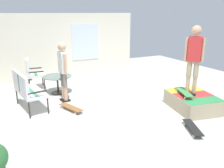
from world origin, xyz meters
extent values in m
cube|color=beige|center=(0.00, 0.00, -0.05)|extent=(12.00, 12.00, 0.10)
cube|color=silver|center=(3.80, 0.50, 1.23)|extent=(0.20, 6.00, 2.47)
cube|color=silver|center=(3.69, -0.40, 1.35)|extent=(0.03, 1.10, 1.40)
cube|color=tan|center=(-1.02, -1.67, 0.20)|extent=(1.50, 1.26, 0.40)
cube|color=#338C4C|center=(-1.45, -1.59, 0.41)|extent=(0.61, 1.05, 0.01)
cube|color=red|center=(-1.02, -1.67, 0.41)|extent=(0.61, 1.05, 0.01)
cube|color=yellow|center=(-0.58, -1.76, 0.41)|extent=(0.61, 1.05, 0.01)
cylinder|color=#B2B2B7|center=(-0.92, -1.19, 0.38)|extent=(1.26, 0.29, 0.05)
cube|color=tan|center=(-1.16, -2.42, 0.18)|extent=(1.38, 0.81, 0.34)
cylinder|color=#2D2823|center=(0.39, 1.86, 0.22)|extent=(0.04, 0.04, 0.44)
cylinder|color=#2D2823|center=(1.55, 2.03, 0.22)|extent=(0.04, 0.04, 0.44)
cylinder|color=#2D2823|center=(0.32, 2.32, 0.22)|extent=(0.04, 0.04, 0.44)
cylinder|color=#2D2823|center=(1.48, 2.50, 0.22)|extent=(0.04, 0.04, 0.44)
cube|color=silver|center=(0.93, 2.18, 0.48)|extent=(1.32, 0.73, 0.08)
cube|color=#338C66|center=(0.93, 2.18, 0.52)|extent=(1.21, 0.28, 0.00)
cube|color=silver|center=(0.90, 2.41, 0.77)|extent=(1.25, 0.27, 0.50)
cube|color=#338C66|center=(0.90, 2.41, 0.77)|extent=(0.11, 0.10, 0.46)
cube|color=#2D2823|center=(0.33, 2.09, 0.64)|extent=(0.11, 0.47, 0.04)
cube|color=#2D2823|center=(1.53, 2.27, 0.64)|extent=(0.11, 0.47, 0.04)
cylinder|color=#2D2823|center=(2.43, 1.55, 0.22)|extent=(0.04, 0.04, 0.44)
cylinder|color=#2D2823|center=(2.96, 1.50, 0.22)|extent=(0.04, 0.04, 0.44)
cylinder|color=#2D2823|center=(2.46, 2.02, 0.22)|extent=(0.04, 0.04, 0.44)
cylinder|color=#2D2823|center=(3.00, 1.97, 0.22)|extent=(0.04, 0.04, 0.44)
cube|color=silver|center=(2.71, 1.76, 0.48)|extent=(0.66, 0.60, 0.08)
cube|color=#338C66|center=(2.71, 1.76, 0.52)|extent=(0.59, 0.15, 0.00)
cube|color=silver|center=(2.73, 1.99, 0.77)|extent=(0.62, 0.13, 0.50)
cube|color=#338C66|center=(2.73, 1.99, 0.77)|extent=(0.11, 0.09, 0.46)
cube|color=#2D2823|center=(2.42, 1.78, 0.64)|extent=(0.08, 0.47, 0.04)
cube|color=#2D2823|center=(3.00, 1.74, 0.64)|extent=(0.08, 0.47, 0.04)
cylinder|color=#2D2823|center=(1.88, 1.23, 0.28)|extent=(0.06, 0.06, 0.55)
cylinder|color=#2D2823|center=(1.88, 1.23, 0.01)|extent=(0.44, 0.44, 0.03)
cylinder|color=slate|center=(1.88, 1.23, 0.56)|extent=(0.90, 0.90, 0.02)
cube|color=black|center=(1.03, 1.22, 0.03)|extent=(0.13, 0.25, 0.05)
cylinder|color=tan|center=(1.03, 1.22, 0.25)|extent=(0.10, 0.10, 0.40)
cylinder|color=slate|center=(1.03, 1.22, 0.65)|extent=(0.13, 0.13, 0.40)
cube|color=black|center=(1.20, 1.23, 0.03)|extent=(0.13, 0.25, 0.05)
cylinder|color=tan|center=(1.20, 1.23, 0.25)|extent=(0.10, 0.10, 0.40)
cylinder|color=slate|center=(1.20, 1.23, 0.65)|extent=(0.13, 0.13, 0.40)
cube|color=silver|center=(1.12, 1.22, 1.15)|extent=(0.34, 0.21, 0.59)
sphere|color=tan|center=(1.12, 1.22, 1.59)|extent=(0.23, 0.23, 0.23)
cylinder|color=tan|center=(0.92, 1.20, 1.13)|extent=(0.08, 0.08, 0.56)
cylinder|color=tan|center=(1.32, 1.24, 1.13)|extent=(0.08, 0.08, 0.56)
cube|color=black|center=(-0.90, -1.56, 0.44)|extent=(0.24, 0.25, 0.05)
cylinder|color=tan|center=(-0.90, -1.56, 0.67)|extent=(0.10, 0.10, 0.42)
cylinder|color=tan|center=(-0.90, -1.56, 1.10)|extent=(0.13, 0.13, 0.42)
cube|color=black|center=(-1.02, -1.67, 0.44)|extent=(0.24, 0.25, 0.05)
cylinder|color=tan|center=(-1.02, -1.67, 0.67)|extent=(0.10, 0.10, 0.42)
cylinder|color=tan|center=(-1.02, -1.67, 1.10)|extent=(0.13, 0.13, 0.42)
cube|color=red|center=(-0.96, -1.61, 1.62)|extent=(0.36, 0.35, 0.62)
sphere|color=tan|center=(-0.96, -1.61, 2.08)|extent=(0.24, 0.24, 0.24)
cylinder|color=tan|center=(-0.81, -1.48, 1.60)|extent=(0.08, 0.08, 0.59)
cylinder|color=tan|center=(-1.11, -1.75, 1.60)|extent=(0.08, 0.08, 0.59)
cube|color=brown|center=(0.33, 1.28, 0.09)|extent=(0.82, 0.47, 0.02)
cylinder|color=silver|center=(0.62, 1.30, 0.03)|extent=(0.06, 0.05, 0.06)
cylinder|color=silver|center=(0.57, 1.45, 0.03)|extent=(0.06, 0.05, 0.06)
cylinder|color=silver|center=(0.10, 1.11, 0.03)|extent=(0.06, 0.05, 0.06)
cylinder|color=silver|center=(0.04, 1.26, 0.03)|extent=(0.06, 0.05, 0.06)
cube|color=black|center=(-1.95, -0.77, 0.09)|extent=(0.81, 0.51, 0.02)
cylinder|color=silver|center=(-1.72, -0.96, 0.03)|extent=(0.06, 0.05, 0.06)
cylinder|color=silver|center=(-1.66, -0.81, 0.03)|extent=(0.06, 0.05, 0.06)
cylinder|color=silver|center=(-2.24, -0.73, 0.03)|extent=(0.06, 0.05, 0.06)
cylinder|color=silver|center=(-2.17, -0.58, 0.03)|extent=(0.06, 0.05, 0.06)
cube|color=#3F8C4C|center=(-0.94, -1.42, 0.51)|extent=(0.82, 0.48, 0.01)
cylinder|color=silver|center=(-0.71, -1.59, 0.44)|extent=(0.06, 0.05, 0.06)
cylinder|color=silver|center=(-0.65, -1.44, 0.44)|extent=(0.06, 0.05, 0.06)
cylinder|color=silver|center=(-1.23, -1.39, 0.44)|extent=(0.06, 0.05, 0.06)
cylinder|color=silver|center=(-1.17, -1.24, 0.44)|extent=(0.06, 0.05, 0.06)
camera|label=1|loc=(-5.32, 2.89, 2.51)|focal=37.81mm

